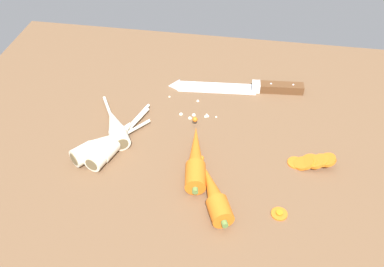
{
  "coord_description": "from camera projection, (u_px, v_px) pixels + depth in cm",
  "views": [
    {
      "loc": [
        12.0,
        -74.85,
        67.3
      ],
      "look_at": [
        0.0,
        -2.0,
        1.5
      ],
      "focal_mm": 41.32,
      "sensor_mm": 36.0,
      "label": 1
    }
  ],
  "objects": [
    {
      "name": "carrot_slice_stack",
      "position": [
        311.0,
        162.0,
        0.93
      ],
      "size": [
        9.89,
        4.26,
        3.18
      ],
      "color": "orange",
      "rests_on": "ground_plane"
    },
    {
      "name": "chefs_knife",
      "position": [
        233.0,
        87.0,
        1.14
      ],
      "size": [
        34.86,
        6.22,
        4.18
      ],
      "color": "silver",
      "rests_on": "ground_plane"
    },
    {
      "name": "parsnip_mid_left",
      "position": [
        116.0,
        127.0,
        1.0
      ],
      "size": [
        11.48,
        17.73,
        4.0
      ],
      "color": "silver",
      "rests_on": "ground_plane"
    },
    {
      "name": "whole_carrot_second",
      "position": [
        214.0,
        194.0,
        0.85
      ],
      "size": [
        9.36,
        17.2,
        4.2
      ],
      "color": "orange",
      "rests_on": "ground_plane"
    },
    {
      "name": "carrot_slice_stray_near",
      "position": [
        279.0,
        213.0,
        0.84
      ],
      "size": [
        3.15,
        3.15,
        0.7
      ],
      "color": "orange",
      "rests_on": "ground_plane"
    },
    {
      "name": "parsnip_mid_right",
      "position": [
        100.0,
        145.0,
        0.95
      ],
      "size": [
        14.19,
        17.3,
        4.0
      ],
      "color": "silver",
      "rests_on": "ground_plane"
    },
    {
      "name": "ground_plane",
      "position": [
        193.0,
        139.0,
        1.03
      ],
      "size": [
        120.0,
        90.0,
        4.0
      ],
      "primitive_type": "cube",
      "color": "brown"
    },
    {
      "name": "parsnip_back",
      "position": [
        112.0,
        142.0,
        0.96
      ],
      "size": [
        8.88,
        23.1,
        4.0
      ],
      "color": "silver",
      "rests_on": "ground_plane"
    },
    {
      "name": "mince_crumbs",
      "position": [
        194.0,
        112.0,
        1.06
      ],
      "size": [
        13.13,
        8.2,
        0.9
      ],
      "color": "silver",
      "rests_on": "ground_plane"
    },
    {
      "name": "parsnip_front",
      "position": [
        117.0,
        138.0,
        0.97
      ],
      "size": [
        8.05,
        18.91,
        4.0
      ],
      "color": "silver",
      "rests_on": "ground_plane"
    },
    {
      "name": "whole_carrot",
      "position": [
        196.0,
        158.0,
        0.92
      ],
      "size": [
        6.74,
        22.46,
        4.2
      ],
      "color": "orange",
      "rests_on": "ground_plane"
    }
  ]
}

